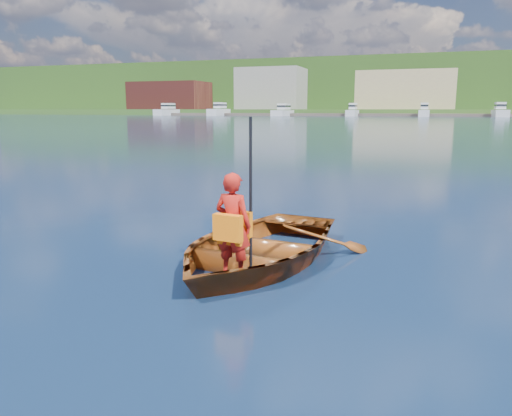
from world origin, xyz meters
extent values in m
plane|color=#0F2D42|center=(0.00, 0.00, 0.00)|extent=(600.00, 600.00, 0.00)
imported|color=brown|center=(0.98, 0.10, 0.21)|extent=(2.92, 3.77, 0.72)
imported|color=red|center=(1.01, -0.81, 0.70)|extent=(0.48, 0.35, 1.21)
cube|color=orange|center=(1.00, -0.93, 0.70)|extent=(0.35, 0.14, 0.30)
cube|color=orange|center=(1.03, -0.69, 0.70)|extent=(0.35, 0.12, 0.30)
cube|color=orange|center=(1.01, -0.81, 0.52)|extent=(0.33, 0.26, 0.05)
cylinder|color=black|center=(1.18, -0.68, 1.01)|extent=(0.04, 0.04, 1.82)
cube|color=#395522|center=(0.00, 190.00, 1.00)|extent=(400.00, 80.00, 2.00)
cube|color=#23481A|center=(0.00, 240.00, 11.00)|extent=(400.00, 100.00, 22.00)
cube|color=brown|center=(-4.02, 148.00, 0.40)|extent=(160.02, 11.25, 0.80)
cube|color=brown|center=(-90.00, 165.00, 7.00)|extent=(28.00, 16.00, 10.00)
cube|color=gray|center=(-50.00, 165.00, 9.00)|extent=(22.00, 16.00, 14.00)
cube|color=tan|center=(-5.00, 165.00, 8.00)|extent=(30.00, 16.00, 12.00)
cube|color=silver|center=(-79.34, 143.00, 0.87)|extent=(3.40, 12.15, 2.18)
cube|color=silver|center=(-79.34, 144.21, 3.08)|extent=(2.38, 5.47, 1.80)
cube|color=black|center=(-79.34, 144.21, 3.18)|extent=(2.45, 5.71, 0.50)
cube|color=silver|center=(-60.69, 143.00, 0.94)|extent=(3.32, 11.86, 2.35)
cube|color=silver|center=(-60.69, 144.19, 3.25)|extent=(2.32, 5.34, 1.80)
cube|color=black|center=(-60.69, 144.19, 3.35)|extent=(2.39, 5.57, 0.50)
cube|color=silver|center=(-39.53, 143.00, 0.77)|extent=(3.74, 13.34, 1.92)
cube|color=silver|center=(-39.53, 144.33, 2.82)|extent=(2.62, 6.00, 1.80)
cube|color=black|center=(-39.53, 144.33, 2.92)|extent=(2.69, 6.27, 0.50)
cube|color=silver|center=(-18.44, 143.00, 0.80)|extent=(2.67, 9.53, 2.00)
cube|color=silver|center=(-18.44, 143.95, 2.90)|extent=(1.87, 4.29, 1.80)
cube|color=black|center=(-18.44, 143.95, 3.00)|extent=(1.92, 4.48, 0.50)
cube|color=silver|center=(1.44, 143.00, 0.81)|extent=(2.85, 10.17, 2.02)
cube|color=silver|center=(1.44, 144.02, 2.92)|extent=(1.99, 4.58, 1.80)
cube|color=black|center=(1.44, 144.02, 3.02)|extent=(2.05, 4.78, 0.50)
cube|color=silver|center=(20.66, 143.00, 0.83)|extent=(3.33, 11.91, 2.07)
cube|color=silver|center=(20.66, 144.19, 2.97)|extent=(2.33, 5.36, 1.80)
cube|color=black|center=(20.66, 144.19, 3.07)|extent=(2.40, 5.60, 0.50)
cylinder|color=#382314|center=(-150.56, 202.51, 6.26)|extent=(0.80, 0.80, 3.52)
sphere|color=#1D561A|center=(-150.56, 202.51, 10.95)|extent=(6.57, 6.57, 6.57)
cylinder|color=#382314|center=(-57.81, 236.90, 13.35)|extent=(0.80, 0.80, 3.94)
sphere|color=#1D561A|center=(-57.81, 236.90, 18.61)|extent=(7.36, 7.36, 7.36)
cylinder|color=#382314|center=(-43.21, 276.83, 21.38)|extent=(0.80, 0.80, 4.02)
sphere|color=#1D561A|center=(-43.21, 276.83, 26.74)|extent=(7.51, 7.51, 7.51)
cylinder|color=#382314|center=(-33.09, 204.08, 6.24)|extent=(0.80, 0.80, 2.84)
sphere|color=#1D561A|center=(-33.09, 204.08, 10.03)|extent=(5.31, 5.31, 5.31)
cylinder|color=#382314|center=(-124.35, 277.79, 20.82)|extent=(0.80, 0.80, 2.52)
sphere|color=#1D561A|center=(-124.35, 277.79, 24.17)|extent=(4.70, 4.70, 4.70)
cylinder|color=#382314|center=(-65.02, 232.74, 12.59)|extent=(0.80, 0.80, 4.08)
sphere|color=#1D561A|center=(-65.02, 232.74, 18.02)|extent=(7.61, 7.61, 7.61)
cylinder|color=#382314|center=(-59.21, 205.71, 6.50)|extent=(0.80, 0.80, 2.72)
sphere|color=#1D561A|center=(-59.21, 205.71, 10.13)|extent=(5.08, 5.08, 5.08)
cylinder|color=#382314|center=(-137.22, 235.59, 12.80)|extent=(0.80, 0.80, 3.37)
sphere|color=#1D561A|center=(-137.22, 235.59, 17.30)|extent=(6.30, 6.30, 6.30)
cylinder|color=#382314|center=(-116.70, 237.23, 12.81)|extent=(0.80, 0.80, 2.72)
sphere|color=#1D561A|center=(-116.70, 237.23, 16.44)|extent=(5.09, 5.09, 5.09)
cylinder|color=#382314|center=(-70.74, 224.53, 10.84)|extent=(0.80, 0.80, 3.86)
sphere|color=#1D561A|center=(-70.74, 224.53, 15.99)|extent=(7.21, 7.21, 7.21)
camera|label=1|loc=(3.06, -5.95, 2.00)|focal=35.00mm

